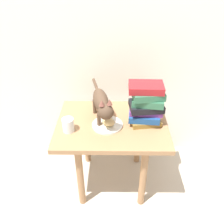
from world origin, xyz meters
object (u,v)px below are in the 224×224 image
bread_roll (108,122)px  candle_jar (68,126)px  side_table (112,133)px  cat (102,103)px  plate (107,125)px  book_stack (146,104)px

bread_roll → candle_jar: (-0.24, -0.04, -0.00)m
side_table → cat: size_ratio=1.48×
bread_roll → cat: (-0.04, 0.06, 0.09)m
plate → candle_jar: (-0.23, -0.05, 0.03)m
side_table → bread_roll: 0.13m
side_table → plate: size_ratio=3.68×
side_table → candle_jar: 0.30m
side_table → plate: (-0.03, -0.03, 0.09)m
cat → candle_jar: 0.24m
plate → book_stack: 0.27m
cat → book_stack: (0.27, -0.01, 0.00)m
plate → bread_roll: size_ratio=2.36×
plate → cat: size_ratio=0.40×
bread_roll → cat: 0.12m
bread_roll → candle_jar: candle_jar is taller
plate → candle_jar: candle_jar is taller
plate → cat: cat is taller
plate → cat: bearing=123.4°
cat → book_stack: size_ratio=1.78×
bread_roll → book_stack: book_stack is taller
book_stack → candle_jar: book_stack is taller
side_table → cat: cat is taller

